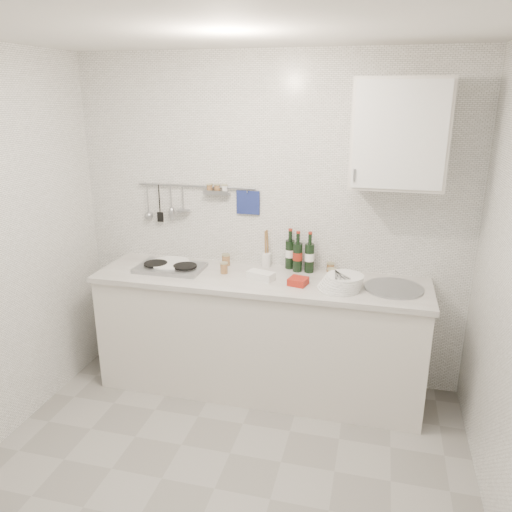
{
  "coord_description": "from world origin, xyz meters",
  "views": [
    {
      "loc": [
        0.81,
        -2.22,
        2.19
      ],
      "look_at": [
        0.02,
        0.9,
        1.15
      ],
      "focal_mm": 35.0,
      "sensor_mm": 36.0,
      "label": 1
    }
  ],
  "objects_px": {
    "plate_stack_sink": "(342,282)",
    "utensil_crock": "(266,258)",
    "wall_cabinet": "(399,134)",
    "wine_bottles": "(299,251)",
    "plate_stack_hob": "(169,265)"
  },
  "relations": [
    {
      "from": "wall_cabinet",
      "to": "plate_stack_sink",
      "type": "relative_size",
      "value": 2.23
    },
    {
      "from": "utensil_crock",
      "to": "plate_stack_hob",
      "type": "bearing_deg",
      "value": -164.34
    },
    {
      "from": "wall_cabinet",
      "to": "wine_bottles",
      "type": "distance_m",
      "value": 1.09
    },
    {
      "from": "wall_cabinet",
      "to": "utensil_crock",
      "type": "height_order",
      "value": "wall_cabinet"
    },
    {
      "from": "plate_stack_hob",
      "to": "utensil_crock",
      "type": "distance_m",
      "value": 0.76
    },
    {
      "from": "wall_cabinet",
      "to": "utensil_crock",
      "type": "distance_m",
      "value": 1.33
    },
    {
      "from": "wine_bottles",
      "to": "plate_stack_sink",
      "type": "bearing_deg",
      "value": -40.75
    },
    {
      "from": "wall_cabinet",
      "to": "wine_bottles",
      "type": "bearing_deg",
      "value": 171.32
    },
    {
      "from": "wine_bottles",
      "to": "utensil_crock",
      "type": "relative_size",
      "value": 1.04
    },
    {
      "from": "utensil_crock",
      "to": "plate_stack_sink",
      "type": "bearing_deg",
      "value": -28.47
    },
    {
      "from": "plate_stack_sink",
      "to": "wine_bottles",
      "type": "xyz_separation_m",
      "value": [
        -0.35,
        0.3,
        0.11
      ]
    },
    {
      "from": "plate_stack_sink",
      "to": "utensil_crock",
      "type": "height_order",
      "value": "utensil_crock"
    },
    {
      "from": "plate_stack_sink",
      "to": "utensil_crock",
      "type": "distance_m",
      "value": 0.69
    },
    {
      "from": "plate_stack_hob",
      "to": "wine_bottles",
      "type": "bearing_deg",
      "value": 10.01
    },
    {
      "from": "wall_cabinet",
      "to": "wine_bottles",
      "type": "xyz_separation_m",
      "value": [
        -0.65,
        0.1,
        -0.87
      ]
    }
  ]
}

